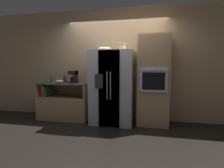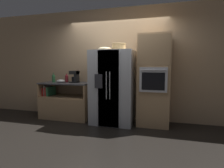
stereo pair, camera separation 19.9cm
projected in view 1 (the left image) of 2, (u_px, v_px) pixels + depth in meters
ground_plane at (113, 123)px, 4.20m from camera, size 20.00×20.00×0.00m
wall_back at (116, 64)px, 4.49m from camera, size 12.00×0.06×2.80m
counter_left at (65, 105)px, 4.53m from camera, size 1.30×0.63×0.93m
refrigerator at (112, 87)px, 4.15m from camera, size 0.98×0.79×1.72m
wall_oven at (153, 80)px, 4.01m from camera, size 0.70×0.65×2.06m
wicker_basket at (119, 47)px, 3.96m from camera, size 0.33×0.33×0.15m
fruit_bowl at (104, 49)px, 4.10m from camera, size 0.31×0.31×0.08m
bottle_tall at (65, 78)px, 4.59m from camera, size 0.08×0.08×0.23m
bottle_short at (52, 78)px, 4.49m from camera, size 0.08×0.08×0.25m
mixing_bowl at (59, 81)px, 4.40m from camera, size 0.21×0.21×0.09m
coffee_maker at (74, 76)px, 4.43m from camera, size 0.19×0.21×0.30m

